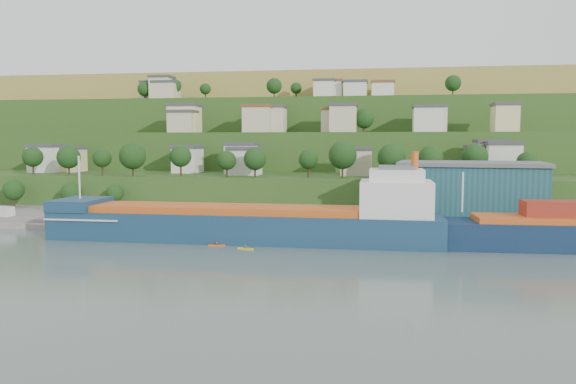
% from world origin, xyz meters
% --- Properties ---
extents(ground, '(500.00, 500.00, 0.00)m').
position_xyz_m(ground, '(0.00, 0.00, 0.00)').
color(ground, '#4E5F5A').
rests_on(ground, ground).
extents(quay, '(220.00, 26.00, 4.00)m').
position_xyz_m(quay, '(20.00, 28.00, 0.00)').
color(quay, slate).
rests_on(quay, ground).
extents(pebble_beach, '(40.00, 18.00, 2.40)m').
position_xyz_m(pebble_beach, '(-55.00, 22.00, 0.00)').
color(pebble_beach, slate).
rests_on(pebble_beach, ground).
extents(hillside, '(360.00, 210.43, 96.00)m').
position_xyz_m(hillside, '(0.01, 168.69, 0.08)').
color(hillside, '#284719').
rests_on(hillside, ground).
extents(cargo_ship_near, '(76.53, 12.61, 19.65)m').
position_xyz_m(cargo_ship_near, '(7.16, 7.53, 3.14)').
color(cargo_ship_near, '#13334A').
rests_on(cargo_ship_near, ground).
extents(warehouse, '(32.90, 22.29, 12.80)m').
position_xyz_m(warehouse, '(50.87, 29.84, 8.43)').
color(warehouse, '#1C4B55').
rests_on(warehouse, quay).
extents(caravan, '(6.78, 3.97, 2.97)m').
position_xyz_m(caravan, '(-55.85, 19.15, 2.68)').
color(caravan, silver).
rests_on(caravan, pebble_beach).
extents(dinghy, '(3.92, 1.58, 0.77)m').
position_xyz_m(dinghy, '(-43.21, 16.83, 1.59)').
color(dinghy, silver).
rests_on(dinghy, pebble_beach).
extents(kayak_orange, '(3.25, 1.00, 0.80)m').
position_xyz_m(kayak_orange, '(1.36, 1.18, 0.24)').
color(kayak_orange, '#CD5512').
rests_on(kayak_orange, ground).
extents(kayak_yellow, '(3.09, 1.40, 0.77)m').
position_xyz_m(kayak_yellow, '(7.39, -1.19, 0.23)').
color(kayak_yellow, yellow).
rests_on(kayak_yellow, ground).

